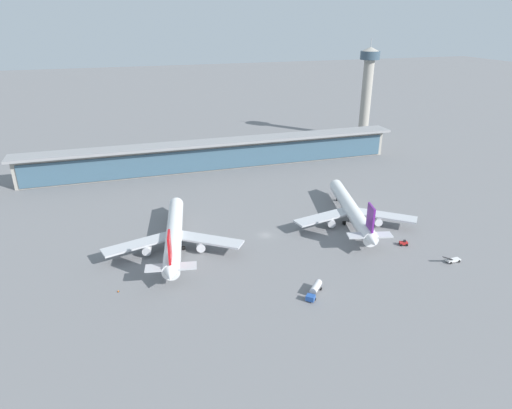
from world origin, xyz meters
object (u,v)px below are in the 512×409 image
Objects in this scene: airliner_centre_stand at (352,210)px; service_truck_mid_apron_red at (404,243)px; service_truck_near_nose_blue at (315,289)px; safety_cone_alpha at (118,291)px; control_tower at (367,85)px; service_truck_under_wing_white at (453,260)px; airliner_left_stand at (174,235)px.

airliner_centre_stand is 24.35m from service_truck_mid_apron_red.
service_truck_mid_apron_red is (8.68, -22.34, -4.32)m from airliner_centre_stand.
service_truck_near_nose_blue reaches higher than safety_cone_alpha.
control_tower is (70.31, 114.72, 28.50)m from airliner_centre_stand.
airliner_centre_stand is 91.19m from safety_cone_alpha.
service_truck_under_wing_white is at bearing -8.06° from safety_cone_alpha.
airliner_left_stand is at bearing -140.35° from control_tower.
service_truck_under_wing_white is 17.22m from service_truck_mid_apron_red.
control_tower is at bearing 56.20° from service_truck_near_nose_blue.
service_truck_near_nose_blue is at bearing -156.61° from service_truck_mid_apron_red.
airliner_left_stand is 1.01× the size of airliner_centre_stand.
airliner_centre_stand is at bearing -121.50° from control_tower.
service_truck_mid_apron_red is (77.31, -21.94, -4.32)m from airliner_left_stand.
control_tower is (61.63, 137.06, 32.82)m from service_truck_mid_apron_red.
airliner_centre_stand reaches higher than service_truck_mid_apron_red.
service_truck_under_wing_white is at bearing -60.05° from service_truck_mid_apron_red.
control_tower reaches higher than safety_cone_alpha.
service_truck_under_wing_white is (85.90, -36.86, -4.38)m from airliner_left_stand.
airliner_centre_stand is at bearing 14.18° from safety_cone_alpha.
control_tower reaches higher than airliner_centre_stand.
control_tower is at bearing 39.65° from airliner_left_stand.
airliner_left_stand is 53.41m from service_truck_near_nose_blue.
service_truck_mid_apron_red is (42.40, 18.33, -0.83)m from service_truck_near_nose_blue.
airliner_centre_stand reaches higher than safety_cone_alpha.
service_truck_under_wing_white is at bearing 3.83° from service_truck_near_nose_blue.
service_truck_near_nose_blue is 57.59m from safety_cone_alpha.
safety_cone_alpha is (-96.96, 0.04, -0.56)m from service_truck_mid_apron_red.
service_truck_mid_apron_red is 4.61× the size of safety_cone_alpha.
safety_cone_alpha is at bearing 161.40° from service_truck_near_nose_blue.
service_truck_near_nose_blue is 46.20m from service_truck_mid_apron_red.
airliner_left_stand is 19.14× the size of service_truck_mid_apron_red.
service_truck_mid_apron_red is at bearing 119.95° from service_truck_under_wing_white.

